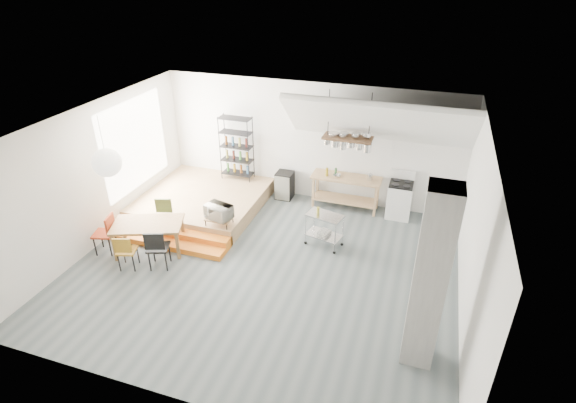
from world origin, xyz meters
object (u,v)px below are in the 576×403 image
(dining_table, at_px, (148,226))
(mini_fridge, at_px, (285,185))
(rolling_cart, at_px, (324,226))
(stove, at_px, (399,199))

(dining_table, relative_size, mini_fridge, 2.27)
(dining_table, distance_m, rolling_cart, 3.97)
(rolling_cart, bearing_deg, mini_fridge, 143.45)
(mini_fridge, bearing_deg, rolling_cart, -50.38)
(dining_table, bearing_deg, rolling_cart, 0.23)
(stove, height_order, rolling_cart, stove)
(mini_fridge, bearing_deg, stove, -0.81)
(dining_table, relative_size, rolling_cart, 1.92)
(dining_table, bearing_deg, mini_fridge, 37.42)
(dining_table, height_order, rolling_cart, rolling_cart)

